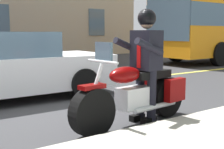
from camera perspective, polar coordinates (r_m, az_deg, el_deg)
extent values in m
plane|color=#333335|center=(5.63, -12.21, -6.60)|extent=(80.00, 80.00, 0.00)
cube|color=#E5DB4C|center=(7.47, -18.26, -3.21)|extent=(60.00, 0.16, 0.01)
cylinder|color=black|center=(4.10, -3.68, -7.09)|extent=(0.68, 0.27, 0.66)
cylinder|color=black|center=(5.17, 10.00, -4.05)|extent=(0.68, 0.27, 0.66)
cube|color=silver|center=(4.60, 4.20, -4.29)|extent=(0.59, 0.34, 0.32)
ellipsoid|color=#720505|center=(4.40, 2.44, -0.08)|extent=(0.59, 0.34, 0.24)
cube|color=black|center=(4.80, 7.15, 0.05)|extent=(0.73, 0.36, 0.12)
cube|color=#720505|center=(4.98, 11.67, -2.81)|extent=(0.41, 0.16, 0.36)
cube|color=#720505|center=(5.25, 7.82, -2.18)|extent=(0.41, 0.16, 0.36)
cylinder|color=silver|center=(4.05, -3.49, -3.35)|extent=(0.35, 0.09, 0.76)
cylinder|color=silver|center=(4.10, -1.77, 2.43)|extent=(0.10, 0.60, 0.04)
cube|color=#720505|center=(4.03, -3.72, -2.27)|extent=(0.38, 0.20, 0.06)
cylinder|color=silver|center=(4.75, 8.11, -5.95)|extent=(0.90, 0.18, 0.08)
cube|color=slate|center=(4.10, -1.57, 4.12)|extent=(0.08, 0.32, 0.28)
cylinder|color=black|center=(4.70, 7.38, -4.07)|extent=(0.14, 0.14, 0.84)
cube|color=black|center=(4.75, 6.82, -8.55)|extent=(0.27, 0.14, 0.10)
cylinder|color=black|center=(4.86, 5.24, -3.65)|extent=(0.14, 0.14, 0.84)
cube|color=black|center=(4.91, 4.71, -7.99)|extent=(0.27, 0.14, 0.10)
cube|color=black|center=(4.69, 6.42, 4.54)|extent=(0.36, 0.43, 0.60)
cube|color=red|center=(4.58, 5.07, 3.98)|extent=(0.03, 0.07, 0.44)
cylinder|color=black|center=(4.41, 7.00, 5.11)|extent=(0.56, 0.16, 0.28)
cylinder|color=black|center=(4.71, 2.96, 5.33)|extent=(0.56, 0.16, 0.28)
sphere|color=tan|center=(4.69, 6.51, 9.80)|extent=(0.22, 0.22, 0.22)
sphere|color=black|center=(4.69, 6.52, 10.41)|extent=(0.28, 0.28, 0.28)
cube|color=slate|center=(12.79, 10.25, 10.48)|extent=(0.06, 2.40, 1.90)
cylinder|color=black|center=(13.49, 19.44, 3.64)|extent=(1.00, 0.30, 1.00)
cylinder|color=black|center=(15.01, 11.94, 4.30)|extent=(1.00, 0.30, 1.00)
cube|color=white|center=(6.68, -19.90, 0.19)|extent=(4.60, 1.80, 0.70)
cylinder|color=black|center=(7.99, -11.41, 0.02)|extent=(0.64, 0.22, 0.64)
cylinder|color=black|center=(6.49, -5.31, -1.65)|extent=(0.64, 0.22, 0.64)
cube|color=slate|center=(18.96, -2.86, 9.70)|extent=(1.10, 0.06, 1.60)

